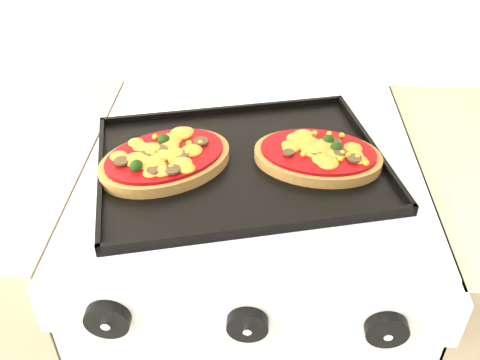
{
  "coord_description": "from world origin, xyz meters",
  "views": [
    {
      "loc": [
        0.02,
        0.9,
        1.46
      ],
      "look_at": [
        -0.02,
        1.61,
        0.92
      ],
      "focal_mm": 40.0,
      "sensor_mm": 36.0,
      "label": 1
    }
  ],
  "objects_px": {
    "stove": "(250,315)",
    "pizza_left": "(165,158)",
    "pizza_right": "(318,154)",
    "baking_tray": "(241,162)"
  },
  "relations": [
    {
      "from": "pizza_right",
      "to": "stove",
      "type": "bearing_deg",
      "value": 164.7
    },
    {
      "from": "stove",
      "to": "baking_tray",
      "type": "xyz_separation_m",
      "value": [
        -0.02,
        -0.04,
        0.47
      ]
    },
    {
      "from": "pizza_left",
      "to": "baking_tray",
      "type": "bearing_deg",
      "value": 7.34
    },
    {
      "from": "baking_tray",
      "to": "pizza_right",
      "type": "relative_size",
      "value": 2.2
    },
    {
      "from": "pizza_left",
      "to": "pizza_right",
      "type": "height_order",
      "value": "pizza_left"
    },
    {
      "from": "stove",
      "to": "baking_tray",
      "type": "bearing_deg",
      "value": -117.07
    },
    {
      "from": "baking_tray",
      "to": "pizza_right",
      "type": "distance_m",
      "value": 0.13
    },
    {
      "from": "pizza_left",
      "to": "pizza_right",
      "type": "bearing_deg",
      "value": 5.47
    },
    {
      "from": "stove",
      "to": "pizza_left",
      "type": "distance_m",
      "value": 0.51
    },
    {
      "from": "pizza_left",
      "to": "pizza_right",
      "type": "relative_size",
      "value": 1.05
    }
  ]
}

